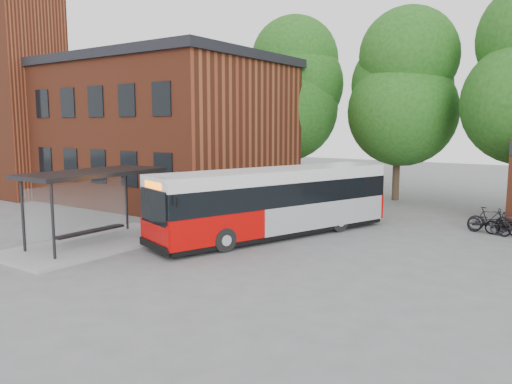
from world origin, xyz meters
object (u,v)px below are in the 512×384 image
Objects in this scene: bicycle_1 at (490,219)px; bicycle_3 at (511,224)px; city_bus at (275,203)px; bicycle_0 at (489,223)px; bicycle_2 at (508,225)px; bus_shelter at (94,208)px.

bicycle_1 reaches higher than bicycle_3.
city_bus is at bearing 106.30° from bicycle_3.
bicycle_1 reaches higher than bicycle_0.
bicycle_0 reaches higher than bicycle_2.
bus_shelter reaches higher than bicycle_1.
city_bus reaches higher than bicycle_2.
city_bus is 5.80× the size of bicycle_0.
bicycle_1 is at bearing 46.14° from bicycle_3.
bicycle_2 is at bearing 39.97° from bus_shelter.
bicycle_2 is at bearing 130.60° from bicycle_3.
bicycle_1 is at bearing 54.74° from bicycle_2.
city_bus is at bearing 112.46° from bicycle_1.
bicycle_1 is (7.18, 6.02, -0.86)m from city_bus.
bicycle_2 is (0.73, 0.02, -0.03)m from bicycle_0.
bus_shelter reaches higher than city_bus.
bicycle_1 is 1.01m from bicycle_3.
city_bus reaches higher than bicycle_1.
bicycle_2 is at bearing -73.54° from bicycle_0.
bus_shelter reaches higher than bicycle_2.
bicycle_1 is at bearing 43.38° from bus_shelter.
bicycle_3 is (0.91, -0.44, -0.05)m from bicycle_1.
bicycle_1 is 1.01m from bicycle_2.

